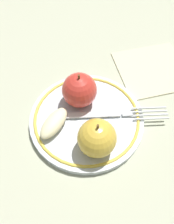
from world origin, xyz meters
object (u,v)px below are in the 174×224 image
object	(u,v)px
apple_red_whole	(79,90)
apple_slice_front	(54,124)
apple_second_whole	(97,138)
napkin_folded	(152,69)
fork	(114,115)
plate	(87,120)

from	to	relation	value
apple_red_whole	apple_slice_front	xyz separation A→B (m)	(0.04, -0.06, -0.02)
apple_red_whole	apple_second_whole	distance (m)	0.10
apple_slice_front	napkin_folded	world-z (taller)	apple_slice_front
apple_second_whole	apple_slice_front	bearing A→B (deg)	-136.94
fork	napkin_folded	distance (m)	0.16
apple_slice_front	napkin_folded	xyz separation A→B (m)	(-0.08, 0.24, -0.02)
plate	apple_second_whole	bearing A→B (deg)	-4.00
fork	napkin_folded	world-z (taller)	fork
apple_second_whole	apple_red_whole	bearing A→B (deg)	177.61
apple_red_whole	fork	size ratio (longest dim) A/B	0.39
fork	apple_red_whole	bearing A→B (deg)	150.01
plate	apple_red_whole	world-z (taller)	apple_red_whole
plate	fork	world-z (taller)	fork
apple_second_whole	napkin_folded	world-z (taller)	apple_second_whole
apple_slice_front	napkin_folded	bearing A→B (deg)	157.45
apple_red_whole	apple_second_whole	size ratio (longest dim) A/B	1.00
fork	apple_second_whole	bearing A→B (deg)	-120.57
apple_red_whole	plate	bearing A→B (deg)	-0.06
apple_red_whole	apple_slice_front	distance (m)	0.08
apple_second_whole	apple_slice_front	distance (m)	0.09
plate	apple_second_whole	world-z (taller)	apple_second_whole
apple_second_whole	apple_slice_front	world-z (taller)	apple_second_whole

